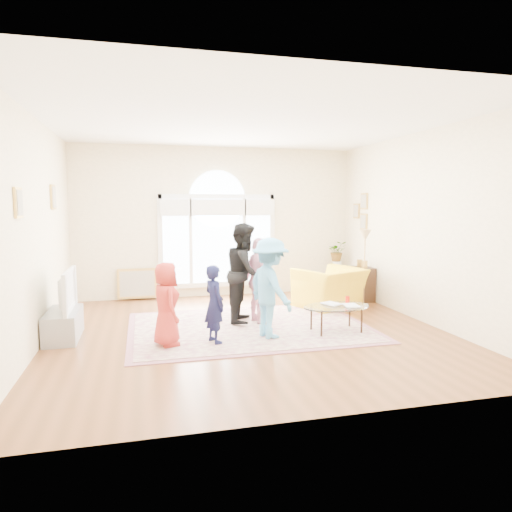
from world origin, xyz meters
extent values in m
plane|color=brown|center=(0.00, 0.00, 0.00)|extent=(6.00, 6.00, 0.00)
plane|color=#FFEEC4|center=(0.00, 3.00, 1.60)|extent=(6.00, 0.00, 6.00)
plane|color=#FFEEC4|center=(0.00, -3.00, 1.60)|extent=(6.00, 0.00, 6.00)
plane|color=#FFEEC4|center=(-3.00, 0.00, 1.60)|extent=(0.00, 6.00, 6.00)
plane|color=#FFEEC4|center=(3.00, 0.00, 1.60)|extent=(0.00, 6.00, 6.00)
plane|color=white|center=(0.00, 0.00, 3.20)|extent=(6.00, 6.00, 0.00)
cube|color=white|center=(0.00, 2.96, 0.25)|extent=(2.50, 0.08, 0.10)
cube|color=white|center=(0.00, 2.96, 2.15)|extent=(2.50, 0.08, 0.10)
cube|color=white|center=(-1.22, 2.96, 1.20)|extent=(0.10, 0.08, 2.00)
cube|color=white|center=(1.22, 2.96, 1.20)|extent=(0.10, 0.08, 2.00)
cube|color=#C6E2FF|center=(-0.90, 2.96, 1.20)|extent=(0.55, 0.02, 1.80)
cube|color=#C6E2FF|center=(0.90, 2.96, 1.20)|extent=(0.55, 0.02, 1.80)
cube|color=#C6E2FF|center=(0.00, 2.96, 1.20)|extent=(1.10, 0.02, 1.80)
cylinder|color=#C6E2FF|center=(0.00, 2.96, 2.10)|extent=(1.20, 0.02, 1.20)
cube|color=white|center=(-0.59, 2.95, 1.20)|extent=(0.07, 0.04, 1.80)
cube|color=white|center=(0.59, 2.95, 1.20)|extent=(0.07, 0.04, 1.80)
cube|color=white|center=(-0.90, 2.88, 1.92)|extent=(0.65, 0.12, 0.35)
cube|color=white|center=(0.00, 2.88, 1.92)|extent=(1.20, 0.12, 0.35)
cube|color=white|center=(0.90, 2.88, 1.92)|extent=(0.65, 0.12, 0.35)
cube|color=tan|center=(-2.98, 1.30, 2.10)|extent=(0.03, 0.34, 0.40)
cube|color=#ADA38E|center=(-2.96, 1.30, 2.10)|extent=(0.01, 0.28, 0.34)
cube|color=tan|center=(-2.98, -0.90, 2.00)|extent=(0.03, 0.30, 0.36)
cube|color=#ADA38E|center=(-2.96, -0.90, 2.00)|extent=(0.01, 0.24, 0.30)
cube|color=tan|center=(2.98, 2.05, 2.05)|extent=(0.03, 0.28, 0.34)
cube|color=#ADA38E|center=(2.96, 2.05, 2.05)|extent=(0.01, 0.22, 0.28)
cube|color=tan|center=(2.98, 2.05, 1.62)|extent=(0.03, 0.28, 0.34)
cube|color=#ADA38E|center=(2.96, 2.05, 1.62)|extent=(0.01, 0.22, 0.28)
cube|color=tan|center=(2.98, 2.40, 1.84)|extent=(0.03, 0.26, 0.32)
cube|color=#ADA38E|center=(2.96, 2.40, 1.84)|extent=(0.01, 0.20, 0.26)
cube|color=#C4B997|center=(0.06, 0.24, 0.01)|extent=(3.60, 2.60, 0.02)
cube|color=#915A66|center=(0.06, 0.24, 0.01)|extent=(3.80, 2.80, 0.01)
cube|color=gray|center=(-2.75, 0.30, 0.21)|extent=(0.45, 1.00, 0.42)
imported|color=black|center=(-2.75, 0.30, 0.72)|extent=(0.14, 1.06, 0.61)
cube|color=#649DD7|center=(-2.66, 0.30, 0.72)|extent=(0.02, 0.86, 0.49)
ellipsoid|color=silver|center=(1.31, -0.36, 0.41)|extent=(1.08, 0.72, 0.02)
cylinder|color=black|center=(1.63, -0.16, 0.20)|extent=(0.03, 0.03, 0.40)
cylinder|color=black|center=(0.96, -0.19, 0.20)|extent=(0.03, 0.03, 0.40)
cylinder|color=black|center=(1.65, -0.54, 0.20)|extent=(0.03, 0.03, 0.40)
cylinder|color=black|center=(0.98, -0.57, 0.20)|extent=(0.03, 0.03, 0.40)
imported|color=#B2A58C|center=(1.16, -0.32, 0.43)|extent=(0.31, 0.35, 0.03)
imported|color=#B2A58C|center=(1.40, -0.44, 0.43)|extent=(0.25, 0.32, 0.02)
cylinder|color=red|center=(1.54, -0.26, 0.48)|extent=(0.07, 0.07, 0.12)
imported|color=yellow|center=(1.90, 1.28, 0.38)|extent=(1.48, 1.40, 0.76)
cube|color=black|center=(2.78, 1.70, 0.35)|extent=(0.40, 0.50, 0.70)
cylinder|color=black|center=(2.54, 1.13, 0.01)|extent=(0.20, 0.20, 0.02)
cylinder|color=#A67C40|center=(2.54, 1.13, 0.68)|extent=(0.02, 0.02, 1.35)
cone|color=#CCB284|center=(2.54, 1.13, 1.40)|extent=(0.27, 0.27, 0.22)
cylinder|color=white|center=(2.70, 2.75, 0.35)|extent=(0.20, 0.20, 0.70)
imported|color=#33722D|center=(2.70, 2.75, 0.93)|extent=(0.47, 0.43, 0.46)
cube|color=tan|center=(-1.71, 2.90, 0.00)|extent=(0.80, 0.14, 0.62)
imported|color=#B63029|center=(-1.28, -0.44, 0.60)|extent=(0.49, 0.64, 1.17)
imported|color=#13173E|center=(-0.62, -0.47, 0.58)|extent=(0.39, 0.47, 1.11)
imported|color=black|center=(0.07, 0.60, 0.85)|extent=(0.85, 0.96, 1.65)
imported|color=pink|center=(0.28, 0.47, 0.73)|extent=(0.56, 0.89, 1.42)
imported|color=#57ACE1|center=(0.23, -0.40, 0.76)|extent=(0.80, 1.07, 1.48)
camera|label=1|loc=(-1.58, -6.77, 1.98)|focal=32.00mm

